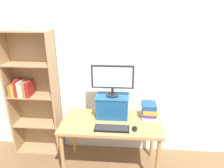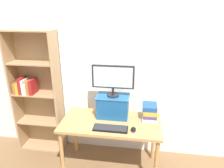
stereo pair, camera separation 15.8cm
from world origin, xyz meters
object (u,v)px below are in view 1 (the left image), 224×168
desk (111,127)px  computer_monitor (113,78)px  keyboard (112,128)px  computer_mouse (135,128)px  bookshelf_unit (33,94)px  book_stack (149,111)px  riser_box (113,106)px

desk → computer_monitor: (0.01, 0.15, 0.64)m
computer_monitor → desk: bearing=-93.6°
keyboard → computer_mouse: (0.28, 0.01, 0.01)m
bookshelf_unit → computer_monitor: 1.27m
computer_monitor → book_stack: computer_monitor is taller
bookshelf_unit → riser_box: bearing=-9.0°
bookshelf_unit → riser_box: size_ratio=4.27×
bookshelf_unit → keyboard: bookshelf_unit is taller
riser_box → keyboard: size_ratio=1.03×
desk → book_stack: book_stack is taller
desk → bookshelf_unit: (-1.20, 0.34, 0.30)m
book_stack → keyboard: bearing=-144.2°
desk → computer_monitor: size_ratio=2.36×
bookshelf_unit → book_stack: (1.70, -0.17, -0.11)m
desk → keyboard: size_ratio=3.04×
computer_mouse → book_stack: 0.40m
computer_monitor → keyboard: 0.63m
book_stack → bookshelf_unit: bearing=174.2°
desk → computer_monitor: computer_monitor is taller
riser_box → bookshelf_unit: bearing=171.0°
desk → computer_mouse: size_ratio=12.46×
riser_box → computer_mouse: bearing=-47.1°
desk → bookshelf_unit: bookshelf_unit is taller
bookshelf_unit → computer_mouse: bearing=-18.7°
riser_box → computer_monitor: bearing=-90.0°
desk → riser_box: riser_box is taller
riser_box → book_stack: bearing=2.1°
bookshelf_unit → computer_mouse: bookshelf_unit is taller
desk → computer_mouse: (0.31, -0.17, 0.11)m
computer_monitor → keyboard: bearing=-87.2°
computer_monitor → computer_mouse: computer_monitor is taller
desk → bookshelf_unit: size_ratio=0.69×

